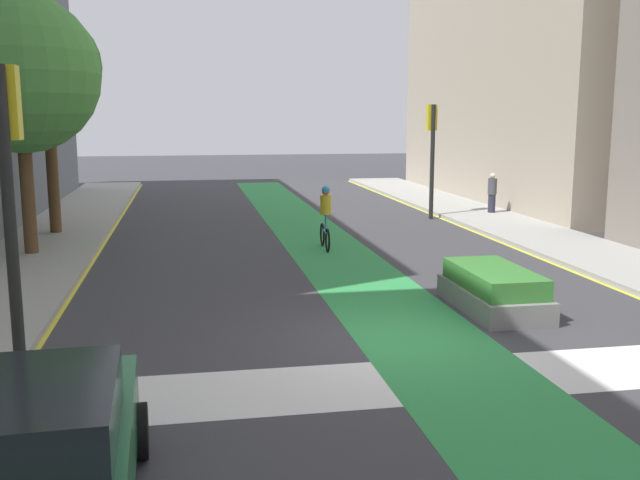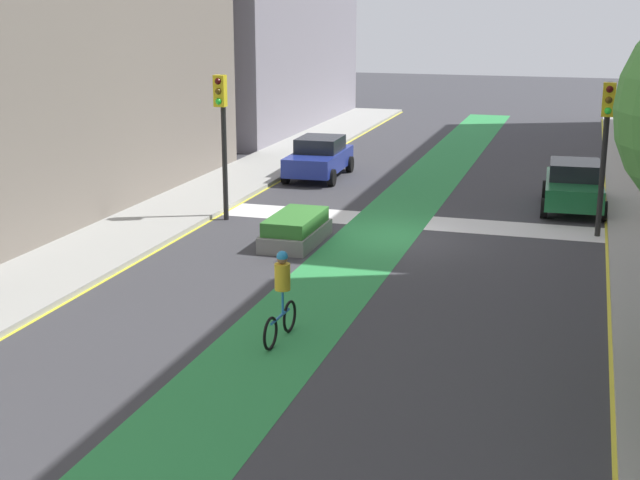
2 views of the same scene
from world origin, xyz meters
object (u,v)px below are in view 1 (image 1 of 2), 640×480
(pedestrian_sidewalk_right_a, at_px, (492,193))
(street_tree_near, at_px, (19,74))
(traffic_signal_near_left, at_px, (8,171))
(traffic_signal_far_right, at_px, (432,139))
(median_planter, at_px, (494,290))
(car_green_left_near, at_px, (28,462))
(cyclist_in_lane, at_px, (325,216))
(street_tree_far, at_px, (46,68))

(pedestrian_sidewalk_right_a, xyz_separation_m, street_tree_near, (-15.78, -5.54, 4.01))
(traffic_signal_near_left, height_order, street_tree_near, street_tree_near)
(traffic_signal_far_right, relative_size, median_planter, 1.50)
(car_green_left_near, bearing_deg, cyclist_in_lane, 68.91)
(pedestrian_sidewalk_right_a, height_order, street_tree_far, street_tree_far)
(traffic_signal_far_right, xyz_separation_m, street_tree_far, (-13.20, -1.79, 2.32))
(traffic_signal_near_left, bearing_deg, car_green_left_near, -77.25)
(car_green_left_near, bearing_deg, street_tree_near, 101.14)
(car_green_left_near, relative_size, pedestrian_sidewalk_right_a, 2.81)
(street_tree_far, bearing_deg, street_tree_near, -90.57)
(traffic_signal_near_left, xyz_separation_m, car_green_left_near, (0.80, -3.55, -2.34))
(traffic_signal_near_left, distance_m, cyclist_in_lane, 12.27)
(street_tree_far, bearing_deg, traffic_signal_far_right, 7.71)
(traffic_signal_near_left, bearing_deg, median_planter, 21.52)
(car_green_left_near, xyz_separation_m, street_tree_far, (-2.74, 17.70, 4.50))
(traffic_signal_near_left, relative_size, car_green_left_near, 1.05)
(street_tree_near, xyz_separation_m, median_planter, (10.21, -7.28, -4.52))
(median_planter, bearing_deg, street_tree_far, 133.05)
(car_green_left_near, relative_size, median_planter, 1.51)
(traffic_signal_near_left, height_order, median_planter, traffic_signal_near_left)
(cyclist_in_lane, height_order, street_tree_far, street_tree_far)
(cyclist_in_lane, height_order, street_tree_near, street_tree_near)
(traffic_signal_near_left, relative_size, street_tree_far, 0.65)
(traffic_signal_far_right, height_order, cyclist_in_lane, traffic_signal_far_right)
(street_tree_near, bearing_deg, pedestrian_sidewalk_right_a, 19.35)
(car_green_left_near, height_order, pedestrian_sidewalk_right_a, pedestrian_sidewalk_right_a)
(traffic_signal_far_right, bearing_deg, median_planter, -103.43)
(traffic_signal_far_right, relative_size, pedestrian_sidewalk_right_a, 2.79)
(traffic_signal_far_right, distance_m, median_planter, 13.29)
(car_green_left_near, xyz_separation_m, median_planter, (7.44, 6.80, -0.40))
(street_tree_far, bearing_deg, car_green_left_near, -81.21)
(car_green_left_near, distance_m, pedestrian_sidewalk_right_a, 23.54)
(traffic_signal_near_left, height_order, traffic_signal_far_right, traffic_signal_near_left)
(cyclist_in_lane, height_order, median_planter, cyclist_in_lane)
(pedestrian_sidewalk_right_a, bearing_deg, traffic_signal_far_right, -176.97)
(cyclist_in_lane, xyz_separation_m, street_tree_far, (-8.11, 3.76, 4.33))
(pedestrian_sidewalk_right_a, bearing_deg, cyclist_in_lane, -143.31)
(car_green_left_near, distance_m, median_planter, 10.09)
(traffic_signal_far_right, height_order, car_green_left_near, traffic_signal_far_right)
(traffic_signal_near_left, bearing_deg, pedestrian_sidewalk_right_a, 49.33)
(cyclist_in_lane, relative_size, street_tree_near, 0.27)
(street_tree_near, bearing_deg, median_planter, -35.48)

